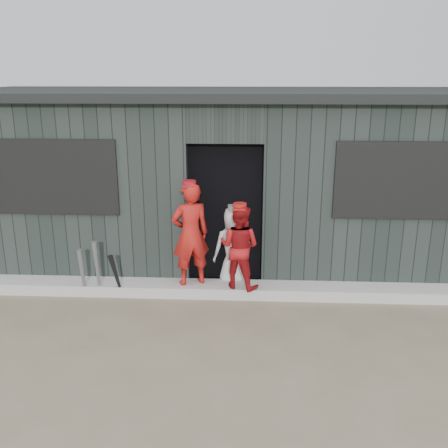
# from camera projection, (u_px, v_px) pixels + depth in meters

# --- Properties ---
(ground) EXTENTS (80.00, 80.00, 0.00)m
(ground) POSITION_uv_depth(u_px,v_px,m) (215.00, 372.00, 4.98)
(ground) COLOR #6A5D49
(ground) RESTS_ON ground
(curb) EXTENTS (8.00, 0.36, 0.15)m
(curb) POSITION_uv_depth(u_px,v_px,m) (224.00, 289.00, 6.70)
(curb) COLOR #ADADA8
(curb) RESTS_ON ground
(bat_left) EXTENTS (0.09, 0.22, 0.82)m
(bat_left) POSITION_uv_depth(u_px,v_px,m) (97.00, 269.00, 6.51)
(bat_left) COLOR gray
(bat_left) RESTS_ON ground
(bat_mid) EXTENTS (0.09, 0.20, 0.70)m
(bat_mid) POSITION_uv_depth(u_px,v_px,m) (83.00, 273.00, 6.52)
(bat_mid) COLOR gray
(bat_mid) RESTS_ON ground
(bat_right) EXTENTS (0.13, 0.33, 0.67)m
(bat_right) POSITION_uv_depth(u_px,v_px,m) (116.00, 276.00, 6.47)
(bat_right) COLOR black
(bat_right) RESTS_ON ground
(player_red_left) EXTENTS (0.59, 0.50, 1.38)m
(player_red_left) POSITION_uv_depth(u_px,v_px,m) (190.00, 234.00, 6.52)
(player_red_left) COLOR red
(player_red_left) RESTS_ON curb
(player_red_right) EXTENTS (0.66, 0.60, 1.11)m
(player_red_right) POSITION_uv_depth(u_px,v_px,m) (239.00, 247.00, 6.45)
(player_red_right) COLOR #A81419
(player_red_right) RESTS_ON curb
(player_grey_back) EXTENTS (0.64, 0.51, 1.15)m
(player_grey_back) POSITION_uv_depth(u_px,v_px,m) (234.00, 247.00, 6.81)
(player_grey_back) COLOR silver
(player_grey_back) RESTS_ON ground
(dugout) EXTENTS (8.30, 3.30, 2.62)m
(dugout) POSITION_uv_depth(u_px,v_px,m) (229.00, 176.00, 7.95)
(dugout) COLOR black
(dugout) RESTS_ON ground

